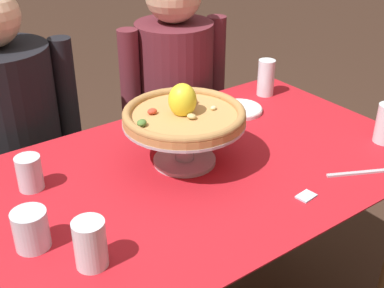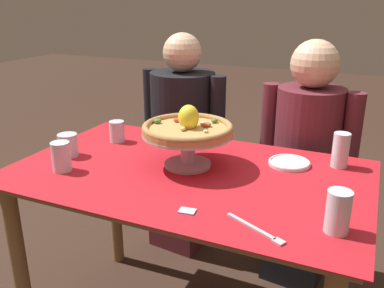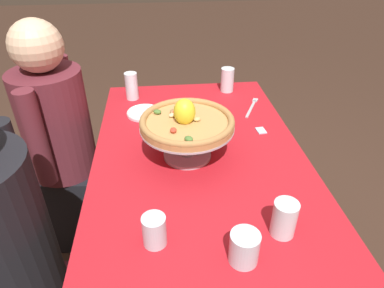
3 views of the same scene
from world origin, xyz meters
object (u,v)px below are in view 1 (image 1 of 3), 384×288
water_glass_back_right (266,79)px  water_glass_side_left (31,232)px  side_plate (240,109)px  diner_right (176,119)px  water_glass_back_left (30,175)px  dinner_fork (367,172)px  pizza (184,113)px  water_glass_front_left (91,247)px  pizza_stand (184,135)px  sugar_packet (306,196)px  diner_left (15,159)px

water_glass_back_right → water_glass_side_left: size_ratio=1.46×
side_plate → diner_right: (0.00, 0.41, -0.20)m
water_glass_back_left → dinner_fork: (0.78, -0.48, -0.04)m
pizza → water_glass_back_left: (-0.41, 0.13, -0.11)m
side_plate → diner_right: size_ratio=0.13×
pizza → water_glass_front_left: (-0.41, -0.24, -0.11)m
water_glass_side_left → pizza_stand: bearing=11.9°
water_glass_back_right → side_plate: size_ratio=0.85×
dinner_fork → diner_right: bearing=91.0°
water_glass_back_left → sugar_packet: water_glass_back_left is taller
water_glass_side_left → diner_left: size_ratio=0.08×
pizza_stand → diner_left: size_ratio=0.29×
pizza → side_plate: (0.36, 0.17, -0.15)m
pizza_stand → sugar_packet: bearing=-65.4°
sugar_packet → diner_left: 1.07m
water_glass_front_left → sugar_packet: bearing=-9.7°
pizza_stand → diner_right: (0.36, 0.58, -0.28)m
pizza → side_plate: bearing=25.3°
pizza → sugar_packet: 0.40m
side_plate → sugar_packet: bearing=-112.2°
water_glass_back_left → diner_left: (0.09, 0.49, -0.22)m
pizza → diner_right: size_ratio=0.28×
water_glass_front_left → side_plate: 0.87m
pizza_stand → diner_left: 0.74m
dinner_fork → water_glass_front_left: bearing=171.8°
water_glass_front_left → water_glass_back_left: (0.00, 0.36, -0.01)m
water_glass_front_left → side_plate: water_glass_front_left is taller
water_glass_side_left → water_glass_back_left: (0.08, 0.23, 0.00)m
water_glass_back_right → side_plate: 0.19m
dinner_fork → water_glass_side_left: bearing=164.1°
water_glass_front_left → diner_left: bearing=83.7°
water_glass_back_left → pizza: bearing=-17.2°
water_glass_front_left → dinner_fork: water_glass_front_left is taller
sugar_packet → diner_left: diner_left is taller
water_glass_back_left → side_plate: water_glass_back_left is taller
water_glass_back_left → dinner_fork: 0.92m
dinner_fork → pizza_stand: bearing=137.1°
water_glass_side_left → diner_left: (0.17, 0.72, -0.22)m
water_glass_back_right → side_plate: water_glass_back_right is taller
water_glass_front_left → dinner_fork: bearing=-8.2°
water_glass_side_left → side_plate: size_ratio=0.58×
water_glass_back_right → water_glass_back_left: (-0.94, -0.10, -0.02)m
water_glass_back_right → sugar_packet: bearing=-124.2°
water_glass_front_left → diner_right: bearing=46.6°
water_glass_back_right → dinner_fork: (-0.16, -0.58, -0.06)m
water_glass_back_right → sugar_packet: (-0.38, -0.56, -0.06)m
water_glass_side_left → diner_right: diner_right is taller
side_plate → dinner_fork: bearing=-87.8°
diner_right → water_glass_back_right: bearing=-63.5°
water_glass_front_left → diner_right: 1.14m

